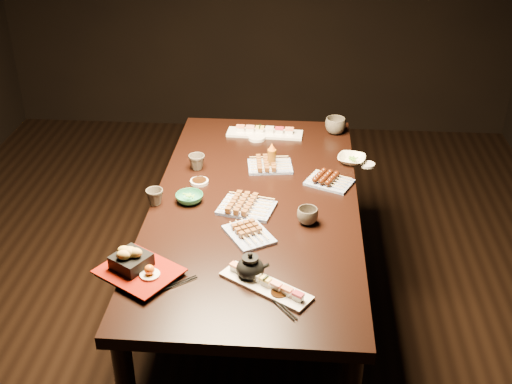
% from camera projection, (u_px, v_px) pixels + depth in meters
% --- Properties ---
extents(ground, '(5.00, 5.00, 0.00)m').
position_uv_depth(ground, '(222.00, 329.00, 3.20)').
color(ground, black).
rests_on(ground, ground).
extents(dining_table, '(1.40, 1.99, 0.75)m').
position_uv_depth(dining_table, '(255.00, 270.00, 3.00)').
color(dining_table, black).
rests_on(dining_table, ground).
extents(sushi_platter_near, '(0.35, 0.27, 0.04)m').
position_uv_depth(sushi_platter_near, '(266.00, 283.00, 2.28)').
color(sushi_platter_near, white).
rests_on(sushi_platter_near, dining_table).
extents(sushi_platter_far, '(0.41, 0.13, 0.05)m').
position_uv_depth(sushi_platter_far, '(265.00, 131.00, 3.41)').
color(sushi_platter_far, white).
rests_on(sushi_platter_far, dining_table).
extents(yakitori_plate_center, '(0.26, 0.22, 0.06)m').
position_uv_depth(yakitori_plate_center, '(247.00, 204.00, 2.74)').
color(yakitori_plate_center, '#828EB6').
rests_on(yakitori_plate_center, dining_table).
extents(yakitori_plate_right, '(0.24, 0.25, 0.05)m').
position_uv_depth(yakitori_plate_right, '(249.00, 231.00, 2.56)').
color(yakitori_plate_right, '#828EB6').
rests_on(yakitori_plate_right, dining_table).
extents(yakitori_plate_left, '(0.23, 0.18, 0.05)m').
position_uv_depth(yakitori_plate_left, '(270.00, 163.00, 3.08)').
color(yakitori_plate_left, '#828EB6').
rests_on(yakitori_plate_left, dining_table).
extents(tsukune_plate, '(0.24, 0.22, 0.05)m').
position_uv_depth(tsukune_plate, '(329.00, 179.00, 2.94)').
color(tsukune_plate, '#828EB6').
rests_on(tsukune_plate, dining_table).
extents(edamame_bowl_green, '(0.17, 0.17, 0.04)m').
position_uv_depth(edamame_bowl_green, '(190.00, 198.00, 2.80)').
color(edamame_bowl_green, '#297D53').
rests_on(edamame_bowl_green, dining_table).
extents(edamame_bowl_cream, '(0.16, 0.16, 0.03)m').
position_uv_depth(edamame_bowl_cream, '(352.00, 159.00, 3.13)').
color(edamame_bowl_cream, '#FDF3CF').
rests_on(edamame_bowl_cream, dining_table).
extents(tempura_tray, '(0.35, 0.34, 0.10)m').
position_uv_depth(tempura_tray, '(138.00, 264.00, 2.33)').
color(tempura_tray, black).
rests_on(tempura_tray, dining_table).
extents(teacup_near_left, '(0.11, 0.11, 0.07)m').
position_uv_depth(teacup_near_left, '(155.00, 197.00, 2.78)').
color(teacup_near_left, '#4A4339').
rests_on(teacup_near_left, dining_table).
extents(teacup_mid_right, '(0.10, 0.10, 0.07)m').
position_uv_depth(teacup_mid_right, '(308.00, 216.00, 2.64)').
color(teacup_mid_right, '#4A4339').
rests_on(teacup_mid_right, dining_table).
extents(teacup_far_left, '(0.11, 0.11, 0.07)m').
position_uv_depth(teacup_far_left, '(197.00, 162.00, 3.06)').
color(teacup_far_left, '#4A4339').
rests_on(teacup_far_left, dining_table).
extents(teacup_far_right, '(0.15, 0.15, 0.09)m').
position_uv_depth(teacup_far_right, '(335.00, 126.00, 3.42)').
color(teacup_far_right, '#4A4339').
rests_on(teacup_far_right, dining_table).
extents(teapot, '(0.13, 0.13, 0.10)m').
position_uv_depth(teapot, '(250.00, 265.00, 2.32)').
color(teapot, black).
rests_on(teapot, dining_table).
extents(condiment_bottle, '(0.06, 0.06, 0.13)m').
position_uv_depth(condiment_bottle, '(272.00, 156.00, 3.06)').
color(condiment_bottle, brown).
rests_on(condiment_bottle, dining_table).
extents(sauce_dish_west, '(0.10, 0.10, 0.01)m').
position_uv_depth(sauce_dish_west, '(199.00, 182.00, 2.95)').
color(sauce_dish_west, white).
rests_on(sauce_dish_west, dining_table).
extents(sauce_dish_east, '(0.10, 0.10, 0.01)m').
position_uv_depth(sauce_dish_east, '(367.00, 165.00, 3.11)').
color(sauce_dish_east, white).
rests_on(sauce_dish_east, dining_table).
extents(sauce_dish_se, '(0.10, 0.10, 0.01)m').
position_uv_depth(sauce_dish_se, '(279.00, 294.00, 2.24)').
color(sauce_dish_se, white).
rests_on(sauce_dish_se, dining_table).
extents(sauce_dish_nw, '(0.13, 0.13, 0.02)m').
position_uv_depth(sauce_dish_nw, '(257.00, 138.00, 3.37)').
color(sauce_dish_nw, white).
rests_on(sauce_dish_nw, dining_table).
extents(chopsticks_near, '(0.18, 0.14, 0.01)m').
position_uv_depth(chopsticks_near, '(171.00, 286.00, 2.29)').
color(chopsticks_near, black).
rests_on(chopsticks_near, dining_table).
extents(chopsticks_se, '(0.14, 0.18, 0.01)m').
position_uv_depth(chopsticks_se, '(278.00, 303.00, 2.21)').
color(chopsticks_se, black).
rests_on(chopsticks_se, dining_table).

